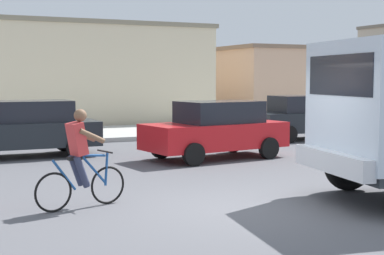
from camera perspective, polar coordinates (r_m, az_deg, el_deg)
name	(u,v)px	position (r m, az deg, el deg)	size (l,w,h in m)	color
ground_plane	(239,208)	(10.23, 4.65, -7.86)	(120.00, 120.00, 0.00)	#56565B
sidewalk_far	(65,135)	(22.69, -12.26, -0.72)	(80.00, 5.00, 0.16)	#ADADA8
cyclist	(80,159)	(10.23, -10.84, -3.01)	(1.69, 0.59, 1.72)	black
car_red_near	(216,129)	(16.26, 2.36, -0.19)	(4.19, 2.26, 1.60)	red
car_white_mid	(28,128)	(17.27, -15.72, -0.07)	(4.02, 1.91, 1.60)	#1E2328
car_far_side	(305,117)	(21.76, 11.01, 1.01)	(4.10, 2.07, 1.60)	#1E2328
building_mid_block	(77,75)	(29.11, -11.12, 5.08)	(11.91, 6.98, 4.79)	beige
building_corner_right	(298,82)	(35.48, 10.34, 4.37)	(10.98, 7.78, 3.95)	tan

